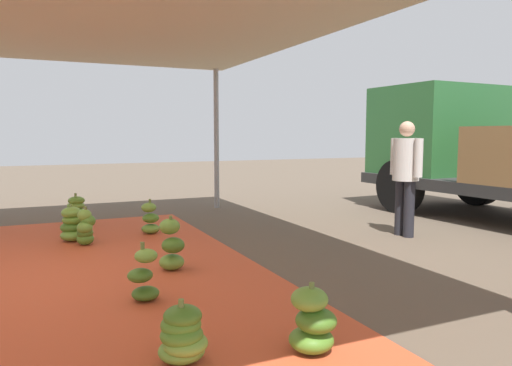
% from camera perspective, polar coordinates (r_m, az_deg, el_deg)
% --- Properties ---
extents(ground_plane, '(40.00, 40.00, 0.00)m').
position_cam_1_polar(ground_plane, '(6.23, 4.89, -7.91)').
color(ground_plane, brown).
extents(tarp_orange, '(6.64, 4.50, 0.01)m').
position_cam_1_polar(tarp_orange, '(5.46, -24.18, -10.33)').
color(tarp_orange, '#D1512D').
rests_on(tarp_orange, ground).
extents(tent_canopy, '(8.00, 7.00, 2.82)m').
position_cam_1_polar(tent_canopy, '(5.40, -26.45, 18.73)').
color(tent_canopy, '#9EA0A5').
rests_on(tent_canopy, ground).
extents(banana_bunch_0, '(0.39, 0.35, 0.60)m').
position_cam_1_polar(banana_bunch_0, '(5.29, -10.00, -7.47)').
color(banana_bunch_0, '#6B9E38').
rests_on(banana_bunch_0, tarp_orange).
extents(banana_bunch_1, '(0.40, 0.39, 0.52)m').
position_cam_1_polar(banana_bunch_1, '(8.31, -20.59, -3.21)').
color(banana_bunch_1, '#518428').
rests_on(banana_bunch_1, tarp_orange).
extents(banana_bunch_3, '(0.34, 0.35, 0.53)m').
position_cam_1_polar(banana_bunch_3, '(4.41, -13.19, -10.84)').
color(banana_bunch_3, '#477523').
rests_on(banana_bunch_3, tarp_orange).
extents(banana_bunch_4, '(0.43, 0.43, 0.48)m').
position_cam_1_polar(banana_bunch_4, '(3.38, 6.70, -16.11)').
color(banana_bunch_4, '#518428').
rests_on(banana_bunch_4, tarp_orange).
extents(banana_bunch_5, '(0.44, 0.42, 0.51)m').
position_cam_1_polar(banana_bunch_5, '(7.12, -21.00, -4.67)').
color(banana_bunch_5, '#6B9E38').
rests_on(banana_bunch_5, tarp_orange).
extents(banana_bunch_6, '(0.32, 0.30, 0.52)m').
position_cam_1_polar(banana_bunch_6, '(6.76, -19.60, -5.08)').
color(banana_bunch_6, '#518428').
rests_on(banana_bunch_6, tarp_orange).
extents(banana_bunch_10, '(0.38, 0.38, 0.51)m').
position_cam_1_polar(banana_bunch_10, '(7.29, -12.47, -4.24)').
color(banana_bunch_10, '#6B9E38').
rests_on(banana_bunch_10, tarp_orange).
extents(banana_bunch_12, '(0.37, 0.35, 0.42)m').
position_cam_1_polar(banana_bunch_12, '(3.27, -8.73, -17.48)').
color(banana_bunch_12, '#6B9E38').
rests_on(banana_bunch_12, tarp_orange).
extents(worker_0, '(0.61, 0.37, 1.66)m').
position_cam_1_polar(worker_0, '(7.24, 17.36, 1.53)').
color(worker_0, '#26262D').
rests_on(worker_0, ground).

